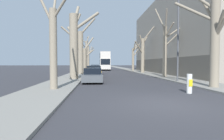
% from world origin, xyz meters
% --- Properties ---
extents(ground_plane, '(300.00, 300.00, 0.00)m').
position_xyz_m(ground_plane, '(0.00, 0.00, 0.00)').
color(ground_plane, '#333338').
extents(sidewalk_left, '(3.10, 120.00, 0.12)m').
position_xyz_m(sidewalk_left, '(-5.78, 50.00, 0.06)').
color(sidewalk_left, gray).
rests_on(sidewalk_left, ground).
extents(sidewalk_right, '(3.10, 120.00, 0.12)m').
position_xyz_m(sidewalk_right, '(5.78, 50.00, 0.06)').
color(sidewalk_right, gray).
rests_on(sidewalk_right, ground).
extents(building_facade_right, '(10.08, 30.64, 12.68)m').
position_xyz_m(building_facade_right, '(12.32, 21.91, 6.33)').
color(building_facade_right, '#9E9384').
rests_on(building_facade_right, ground).
extents(street_tree_left_0, '(3.28, 4.12, 7.16)m').
position_xyz_m(street_tree_left_0, '(-5.43, 4.16, 3.13)').
color(street_tree_left_0, gray).
rests_on(street_tree_left_0, ground).
extents(street_tree_left_1, '(3.63, 2.07, 8.16)m').
position_xyz_m(street_tree_left_1, '(-5.12, 11.78, 3.89)').
color(street_tree_left_1, gray).
rests_on(street_tree_left_1, ground).
extents(street_tree_left_2, '(5.24, 1.41, 8.74)m').
position_xyz_m(street_tree_left_2, '(-5.33, 20.22, 3.73)').
color(street_tree_left_2, gray).
rests_on(street_tree_left_2, ground).
extents(street_tree_left_3, '(3.49, 2.42, 7.09)m').
position_xyz_m(street_tree_left_3, '(-5.23, 28.16, 2.85)').
color(street_tree_left_3, gray).
rests_on(street_tree_left_3, ground).
extents(street_tree_left_4, '(3.08, 3.92, 8.91)m').
position_xyz_m(street_tree_left_4, '(-5.39, 35.43, 4.01)').
color(street_tree_left_4, gray).
rests_on(street_tree_left_4, ground).
extents(street_tree_left_5, '(2.08, 4.56, 9.30)m').
position_xyz_m(street_tree_left_5, '(-5.24, 44.36, 3.91)').
color(street_tree_left_5, gray).
rests_on(street_tree_left_5, ground).
extents(street_tree_right_0, '(2.39, 3.28, 7.34)m').
position_xyz_m(street_tree_right_0, '(5.13, 4.20, 3.47)').
color(street_tree_right_0, gray).
rests_on(street_tree_right_0, ground).
extents(street_tree_right_1, '(3.04, 2.63, 8.49)m').
position_xyz_m(street_tree_right_1, '(5.41, 13.27, 3.65)').
color(street_tree_right_1, gray).
rests_on(street_tree_right_1, ground).
extents(street_tree_right_2, '(3.69, 3.12, 8.17)m').
position_xyz_m(street_tree_right_2, '(5.32, 23.29, 3.53)').
color(street_tree_right_2, gray).
rests_on(street_tree_right_2, ground).
extents(street_tree_right_3, '(1.89, 2.14, 6.57)m').
position_xyz_m(street_tree_right_3, '(5.54, 32.27, 3.12)').
color(street_tree_right_3, gray).
rests_on(street_tree_right_3, ground).
extents(double_decker_bus, '(2.43, 11.87, 4.51)m').
position_xyz_m(double_decker_bus, '(-0.85, 38.82, 2.55)').
color(double_decker_bus, silver).
rests_on(double_decker_bus, ground).
extents(parked_car_0, '(1.72, 3.95, 1.31)m').
position_xyz_m(parked_car_0, '(-3.14, 8.90, 0.62)').
color(parked_car_0, '#4C5156').
rests_on(parked_car_0, ground).
extents(parked_car_1, '(1.89, 3.96, 1.43)m').
position_xyz_m(parked_car_1, '(-3.14, 14.65, 0.67)').
color(parked_car_1, olive).
rests_on(parked_car_1, ground).
extents(parked_car_2, '(1.74, 3.96, 1.39)m').
position_xyz_m(parked_car_2, '(-3.14, 20.14, 0.66)').
color(parked_car_2, '#9EA3AD').
rests_on(parked_car_2, ground).
extents(parked_car_3, '(1.75, 3.95, 1.46)m').
position_xyz_m(parked_car_3, '(-3.14, 26.32, 0.69)').
color(parked_car_3, '#4C5156').
rests_on(parked_car_3, ground).
extents(lamp_post, '(1.40, 0.20, 8.93)m').
position_xyz_m(lamp_post, '(4.60, 8.45, 4.93)').
color(lamp_post, '#4C4F54').
rests_on(lamp_post, ground).
extents(traffic_bollard, '(0.30, 0.31, 1.12)m').
position_xyz_m(traffic_bollard, '(2.58, 2.51, 0.56)').
color(traffic_bollard, white).
rests_on(traffic_bollard, ground).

